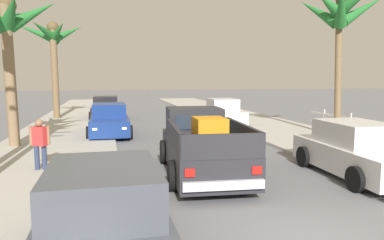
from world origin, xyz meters
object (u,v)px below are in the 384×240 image
Objects in this scene: car_left_near at (106,109)px; palm_tree_right_fore at (7,25)px; car_left_far at (104,224)px; car_right_mid at (223,113)px; palm_tree_left_mid at (53,41)px; pedestrian at (40,142)px; car_right_far at (109,121)px; palm_tree_right_mid at (341,15)px; pickup_truck at (201,146)px; car_left_mid at (356,151)px.

palm_tree_right_fore reaches higher than car_left_near.
car_right_mid is at bearing 66.52° from car_left_far.
palm_tree_left_mid reaches higher than pedestrian.
car_right_far is 9.18m from palm_tree_left_mid.
pedestrian is at bearing -97.41° from car_left_near.
palm_tree_right_mid reaches higher than car_right_far.
car_right_far is at bearing -88.64° from car_left_near.
car_right_far is 0.67× the size of palm_tree_left_mid.
palm_tree_right_fore reaches higher than pickup_truck.
palm_tree_right_mid reaches higher than car_right_mid.
car_left_near and car_right_mid have the same top height.
palm_tree_left_mid reaches higher than car_left_near.
palm_tree_left_mid is at bearing 121.50° from car_left_mid.
pickup_truck reaches higher than pedestrian.
car_left_mid is at bearing -31.72° from palm_tree_right_fore.
pedestrian is (-1.83, 6.04, 0.20)m from car_left_far.
car_right_mid is at bearing 120.81° from palm_tree_right_mid.
palm_tree_right_mid reaches higher than car_left_far.
pickup_truck is 3.36× the size of pedestrian.
car_left_near is 20.15m from car_left_far.
palm_tree_left_mid is at bearing 114.72° from car_right_far.
pickup_truck is 10.06m from palm_tree_right_mid.
palm_tree_right_mid is at bearing 16.65° from pedestrian.
pickup_truck is 1.24× the size of car_left_near.
pickup_truck is 0.84× the size of palm_tree_left_mid.
car_left_far is at bearing -151.56° from car_left_mid.
car_left_mid is at bearing 28.44° from car_left_far.
palm_tree_right_fore is at bearing -109.35° from car_left_near.
car_left_far is at bearing -70.98° from palm_tree_right_fore.
car_left_near is 1.00× the size of car_right_mid.
car_left_far is (-2.74, -5.07, -0.09)m from pickup_truck.
palm_tree_right_mid is at bearing 43.14° from car_left_far.
car_right_mid is 7.15m from car_right_far.
car_left_near and car_left_mid have the same top height.
pedestrian is (-8.61, -9.58, 0.20)m from car_right_mid.
palm_tree_right_fore is at bearing 112.12° from pedestrian.
car_left_far is 14.95m from palm_tree_right_mid.
palm_tree_right_mid reaches higher than pedestrian.
car_right_mid is 12.32m from palm_tree_right_fore.
palm_tree_right_fore is at bearing -152.04° from car_right_mid.
car_left_far is 0.67× the size of palm_tree_left_mid.
palm_tree_right_mid is (13.83, -0.48, 0.81)m from palm_tree_right_fore.
palm_tree_left_mid is (-3.19, 0.03, 4.42)m from car_left_near.
pedestrian reaches higher than car_right_mid.
palm_tree_left_mid reaches higher than car_right_mid.
car_right_far is 0.73× the size of palm_tree_right_fore.
pickup_truck is at bearing -71.84° from car_right_far.
palm_tree_right_fore is at bearing -91.82° from palm_tree_left_mid.
car_left_near is at bearing -0.51° from palm_tree_left_mid.
palm_tree_right_mid reaches higher than car_left_mid.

